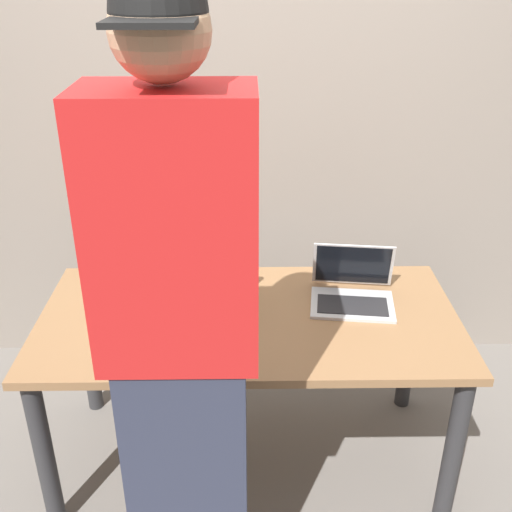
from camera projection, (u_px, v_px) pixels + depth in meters
ground_plane at (250, 455)px, 2.60m from camera, size 8.00×8.00×0.00m
desk at (249, 338)px, 2.33m from camera, size 1.57×0.78×0.70m
laptop at (353, 289)px, 2.37m from camera, size 0.35×0.32×0.21m
beer_bottle_brown at (193, 272)px, 2.35m from camera, size 0.08×0.08×0.31m
beer_bottle_dark at (230, 280)px, 2.27m from camera, size 0.07×0.07×0.33m
person_figure at (182, 347)px, 1.62m from camera, size 0.41×0.31×1.92m
back_wall at (248, 104)px, 2.77m from camera, size 6.00×0.10×2.60m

